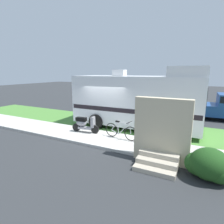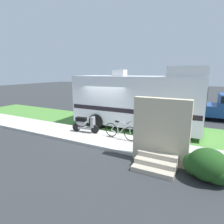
{
  "view_description": "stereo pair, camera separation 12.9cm",
  "coord_description": "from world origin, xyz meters",
  "px_view_note": "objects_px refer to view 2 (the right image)",
  "views": [
    {
      "loc": [
        5.03,
        -8.73,
        3.3
      ],
      "look_at": [
        0.44,
        0.3,
        1.1
      ],
      "focal_mm": 29.88,
      "sensor_mm": 36.0,
      "label": 1
    },
    {
      "loc": [
        5.14,
        -8.67,
        3.3
      ],
      "look_at": [
        0.44,
        0.3,
        1.1
      ],
      "focal_mm": 29.88,
      "sensor_mm": 36.0,
      "label": 2
    }
  ],
  "objects_px": {
    "motorhome_rv": "(138,100)",
    "scooter": "(84,124)",
    "pickup_truck_near": "(223,106)",
    "bottle_green": "(174,151)",
    "bicycle": "(120,131)"
  },
  "relations": [
    {
      "from": "bicycle",
      "to": "bottle_green",
      "type": "relative_size",
      "value": 6.75
    },
    {
      "from": "pickup_truck_near",
      "to": "bottle_green",
      "type": "relative_size",
      "value": 19.81
    },
    {
      "from": "bicycle",
      "to": "motorhome_rv",
      "type": "bearing_deg",
      "value": 89.67
    },
    {
      "from": "scooter",
      "to": "motorhome_rv",
      "type": "bearing_deg",
      "value": 47.98
    },
    {
      "from": "scooter",
      "to": "pickup_truck_near",
      "type": "relative_size",
      "value": 0.3
    },
    {
      "from": "pickup_truck_near",
      "to": "bottle_green",
      "type": "bearing_deg",
      "value": -104.45
    },
    {
      "from": "scooter",
      "to": "pickup_truck_near",
      "type": "xyz_separation_m",
      "value": [
        6.69,
        7.08,
        0.38
      ]
    },
    {
      "from": "bicycle",
      "to": "bottle_green",
      "type": "xyz_separation_m",
      "value": [
        2.59,
        -0.57,
        -0.27
      ]
    },
    {
      "from": "motorhome_rv",
      "to": "scooter",
      "type": "bearing_deg",
      "value": -132.02
    },
    {
      "from": "pickup_truck_near",
      "to": "bottle_green",
      "type": "xyz_separation_m",
      "value": [
        -1.97,
        -7.65,
        -0.73
      ]
    },
    {
      "from": "bicycle",
      "to": "pickup_truck_near",
      "type": "distance_m",
      "value": 8.44
    },
    {
      "from": "pickup_truck_near",
      "to": "bottle_green",
      "type": "height_order",
      "value": "pickup_truck_near"
    },
    {
      "from": "motorhome_rv",
      "to": "scooter",
      "type": "distance_m",
      "value": 3.39
    },
    {
      "from": "bicycle",
      "to": "pickup_truck_near",
      "type": "bearing_deg",
      "value": 57.25
    },
    {
      "from": "pickup_truck_near",
      "to": "motorhome_rv",
      "type": "bearing_deg",
      "value": -134.04
    }
  ]
}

